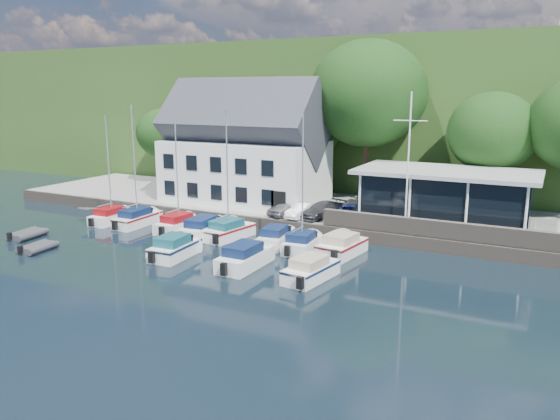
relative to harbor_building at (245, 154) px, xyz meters
The scene contains 32 objects.
ground 18.70m from the harbor_building, 67.01° to the right, with size 180.00×180.00×0.00m, color black.
quay 8.57m from the harbor_building, ahead, with size 60.00×13.00×1.00m, color gray.
quay_face 10.14m from the harbor_building, 38.16° to the right, with size 60.00×0.30×1.00m, color #5D544A.
hillside 46.11m from the harbor_building, 81.25° to the left, with size 160.00×75.00×16.00m, color #314F1D.
field_patch 56.60m from the harbor_building, 74.34° to the left, with size 50.00×30.00×0.30m, color #596C36.
harbor_building is the anchor object (origin of this frame).
club_pavilion 18.15m from the harbor_building, ahead, with size 13.20×7.20×4.10m, color black, non-canonical shape.
seawall 20.03m from the harbor_building, 15.03° to the right, with size 18.00×0.50×1.20m, color #5D544A.
gangway 13.23m from the harbor_building, 141.71° to the right, with size 1.20×6.00×1.40m, color silver, non-canonical shape.
car_silver 7.92m from the harbor_building, 30.42° to the right, with size 1.54×3.82×1.30m, color #9E9EA2.
car_white 9.23m from the harbor_building, 26.90° to the right, with size 1.21×3.47×1.14m, color white.
car_dgrey 10.21m from the harbor_building, 19.32° to the right, with size 1.77×4.36×1.27m, color #2F2F35.
car_blue 11.97m from the harbor_building, 13.47° to the right, with size 1.39×3.53×1.21m, color #314497.
flagpole 16.56m from the harbor_building, 15.32° to the right, with size 2.37×0.20×9.88m, color white, non-canonical shape.
tree_0 13.95m from the harbor_building, 159.75° to the left, with size 5.93×5.93×8.11m, color black, non-canonical shape.
tree_1 6.59m from the harbor_building, 122.45° to the left, with size 6.68×6.68×9.13m, color black, non-canonical shape.
tree_2 6.88m from the harbor_building, 60.59° to the left, with size 7.57×7.57×10.35m, color black, non-canonical shape.
tree_3 11.40m from the harbor_building, 28.46° to the left, with size 10.56×10.56×14.44m, color black, non-canonical shape.
tree_4 21.01m from the harbor_building, 14.11° to the left, with size 7.25×7.25×9.91m, color black, non-canonical shape.
boat_r1_0 11.96m from the harbor_building, 130.90° to the right, with size 1.81×5.96×8.28m, color white, non-canonical shape.
boat_r1_1 10.22m from the harbor_building, 120.73° to the right, with size 1.89×6.63×8.94m, color white, non-canonical shape.
boat_r1_2 8.83m from the harbor_building, 96.32° to the right, with size 1.96×6.12×8.85m, color white, non-canonical shape.
boat_r1_3 10.44m from the harbor_building, 79.29° to the right, with size 1.95×6.90×1.57m, color white, non-canonical shape.
boat_r1_4 9.56m from the harbor_building, 67.19° to the right, with size 2.14×6.13×9.18m, color white, non-canonical shape.
boat_r1_5 12.75m from the harbor_building, 48.74° to the right, with size 1.81×5.43×1.47m, color white, non-canonical shape.
boat_r1_6 13.78m from the harbor_building, 42.85° to the right, with size 2.01×5.23×8.67m, color white, non-canonical shape.
boat_r1_7 16.26m from the harbor_building, 34.64° to the right, with size 2.24×5.76×1.52m, color white, non-canonical shape.
boat_r2_2 15.47m from the harbor_building, 78.06° to the right, with size 2.06×5.73×1.53m, color white, non-canonical shape.
boat_r2_3 17.01m from the harbor_building, 59.45° to the right, with size 2.07×6.56×1.56m, color white, non-canonical shape.
boat_r2_4 19.90m from the harbor_building, 47.93° to the right, with size 1.94×5.79×1.44m, color white, non-canonical shape.
dinghy_0 19.18m from the harbor_building, 122.76° to the right, with size 1.81×3.01×0.70m, color #353539, non-canonical shape.
dinghy_1 19.41m from the harbor_building, 109.95° to the right, with size 1.66×2.76×0.65m, color #353539, non-canonical shape.
Camera 1 is at (18.28, -26.01, 10.92)m, focal length 35.00 mm.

